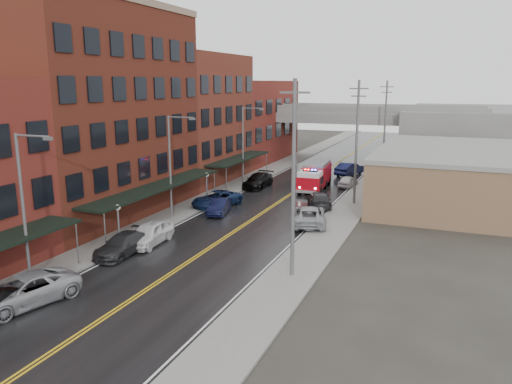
% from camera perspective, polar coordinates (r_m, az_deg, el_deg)
% --- Properties ---
extents(ground, '(220.00, 220.00, 0.00)m').
position_cam_1_polar(ground, '(23.55, -26.76, -19.00)').
color(ground, '#2D2B26').
rests_on(ground, ground).
extents(road, '(11.00, 160.00, 0.02)m').
position_cam_1_polar(road, '(47.13, 1.33, -2.02)').
color(road, black).
rests_on(road, ground).
extents(sidewalk_left, '(3.00, 160.00, 0.15)m').
position_cam_1_polar(sidewalk_left, '(50.05, -6.52, -1.16)').
color(sidewalk_left, slate).
rests_on(sidewalk_left, ground).
extents(sidewalk_right, '(3.00, 160.00, 0.15)m').
position_cam_1_polar(sidewalk_right, '(45.18, 10.05, -2.77)').
color(sidewalk_right, slate).
rests_on(sidewalk_right, ground).
extents(curb_left, '(0.30, 160.00, 0.15)m').
position_cam_1_polar(curb_left, '(49.31, -4.83, -1.33)').
color(curb_left, gray).
rests_on(curb_left, ground).
extents(curb_right, '(0.30, 160.00, 0.15)m').
position_cam_1_polar(curb_right, '(45.52, 8.02, -2.58)').
color(curb_right, gray).
rests_on(curb_right, ground).
extents(brick_building_b, '(9.00, 20.00, 18.00)m').
position_cam_1_polar(brick_building_b, '(46.27, -17.62, 8.42)').
color(brick_building_b, '#572017').
rests_on(brick_building_b, ground).
extents(brick_building_c, '(9.00, 15.00, 15.00)m').
position_cam_1_polar(brick_building_c, '(60.91, -7.02, 8.32)').
color(brick_building_c, maroon).
rests_on(brick_building_c, ground).
extents(brick_building_far, '(9.00, 20.00, 12.00)m').
position_cam_1_polar(brick_building_far, '(76.79, -0.66, 8.12)').
color(brick_building_far, maroon).
rests_on(brick_building_far, ground).
extents(tan_building, '(14.00, 22.00, 5.00)m').
position_cam_1_polar(tan_building, '(53.59, 21.53, 1.60)').
color(tan_building, '#866648').
rests_on(tan_building, ground).
extents(right_far_block, '(18.00, 30.00, 8.00)m').
position_cam_1_polar(right_far_block, '(83.18, 23.24, 6.07)').
color(right_far_block, slate).
rests_on(right_far_block, ground).
extents(awning_1, '(2.60, 18.00, 3.09)m').
position_cam_1_polar(awning_1, '(43.64, -11.17, 0.59)').
color(awning_1, black).
rests_on(awning_1, ground).
extents(awning_2, '(2.60, 13.00, 3.09)m').
position_cam_1_polar(awning_2, '(58.85, -1.92, 3.84)').
color(awning_2, black).
rests_on(awning_2, ground).
extents(globe_lamp_1, '(0.44, 0.44, 3.12)m').
position_cam_1_polar(globe_lamp_1, '(37.62, -15.49, -2.59)').
color(globe_lamp_1, '#59595B').
rests_on(globe_lamp_1, ground).
extents(globe_lamp_2, '(0.44, 0.44, 3.12)m').
position_cam_1_polar(globe_lamp_2, '(49.16, -5.66, 1.28)').
color(globe_lamp_2, '#59595B').
rests_on(globe_lamp_2, ground).
extents(street_lamp_0, '(2.64, 0.22, 9.00)m').
position_cam_1_polar(street_lamp_0, '(31.29, -24.84, -0.88)').
color(street_lamp_0, '#59595B').
rests_on(street_lamp_0, ground).
extents(street_lamp_1, '(2.64, 0.22, 9.00)m').
position_cam_1_polar(street_lamp_1, '(43.59, -9.54, 3.57)').
color(street_lamp_1, '#59595B').
rests_on(street_lamp_1, ground).
extents(street_lamp_2, '(2.64, 0.22, 9.00)m').
position_cam_1_polar(street_lamp_2, '(57.74, -1.28, 5.88)').
color(street_lamp_2, '#59595B').
rests_on(street_lamp_2, ground).
extents(utility_pole_0, '(1.80, 0.24, 12.00)m').
position_cam_1_polar(utility_pole_0, '(29.62, 4.31, 1.77)').
color(utility_pole_0, '#59595B').
rests_on(utility_pole_0, ground).
extents(utility_pole_1, '(1.80, 0.24, 12.00)m').
position_cam_1_polar(utility_pole_1, '(48.88, 11.43, 5.77)').
color(utility_pole_1, '#59595B').
rests_on(utility_pole_1, ground).
extents(utility_pole_2, '(1.80, 0.24, 12.00)m').
position_cam_1_polar(utility_pole_2, '(68.56, 14.52, 7.47)').
color(utility_pole_2, '#59595B').
rests_on(utility_pole_2, ground).
extents(overpass, '(40.00, 10.00, 7.50)m').
position_cam_1_polar(overpass, '(76.68, 9.82, 7.92)').
color(overpass, slate).
rests_on(overpass, ground).
extents(fire_truck, '(3.61, 8.04, 2.87)m').
position_cam_1_polar(fire_truck, '(56.17, 6.73, 1.87)').
color(fire_truck, '#AE0814').
rests_on(fire_truck, ground).
extents(parked_car_left_2, '(4.25, 6.37, 1.62)m').
position_cam_1_polar(parked_car_left_2, '(30.01, -25.00, -10.21)').
color(parked_car_left_2, '#9EA0A6').
rests_on(parked_car_left_2, ground).
extents(parked_car_left_3, '(2.07, 5.05, 1.46)m').
position_cam_1_polar(parked_car_left_3, '(36.07, -14.97, -5.82)').
color(parked_car_left_3, '#292A2C').
rests_on(parked_car_left_3, ground).
extents(parked_car_left_4, '(2.26, 5.03, 1.68)m').
position_cam_1_polar(parked_car_left_4, '(37.83, -12.08, -4.65)').
color(parked_car_left_4, white).
rests_on(parked_car_left_4, ground).
extents(parked_car_left_5, '(2.37, 4.45, 1.39)m').
position_cam_1_polar(parked_car_left_5, '(45.64, -4.24, -1.64)').
color(parked_car_left_5, black).
rests_on(parked_car_left_5, ground).
extents(parked_car_left_6, '(4.13, 5.90, 1.49)m').
position_cam_1_polar(parked_car_left_6, '(48.30, -4.51, -0.80)').
color(parked_car_left_6, '#13244A').
rests_on(parked_car_left_6, ground).
extents(parked_car_left_7, '(2.27, 5.51, 1.60)m').
position_cam_1_polar(parked_car_left_7, '(56.94, 0.25, 1.32)').
color(parked_car_left_7, black).
rests_on(parked_car_left_7, ground).
extents(parked_car_right_0, '(4.25, 6.37, 1.63)m').
position_cam_1_polar(parked_car_right_0, '(42.20, 6.04, -2.69)').
color(parked_car_right_0, '#989B9F').
rests_on(parked_car_right_0, ground).
extents(parked_car_right_1, '(3.63, 5.44, 1.46)m').
position_cam_1_polar(parked_car_right_1, '(48.31, 7.25, -0.88)').
color(parked_car_right_1, '#262628').
rests_on(parked_car_right_1, ground).
extents(parked_car_right_2, '(1.94, 4.02, 1.32)m').
position_cam_1_polar(parked_car_right_2, '(58.12, 10.48, 1.20)').
color(parked_car_right_2, silver).
rests_on(parked_car_right_2, ground).
extents(parked_car_right_3, '(3.14, 5.36, 1.67)m').
position_cam_1_polar(parked_car_right_3, '(65.57, 10.65, 2.61)').
color(parked_car_right_3, '#0E1134').
rests_on(parked_car_right_3, ground).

